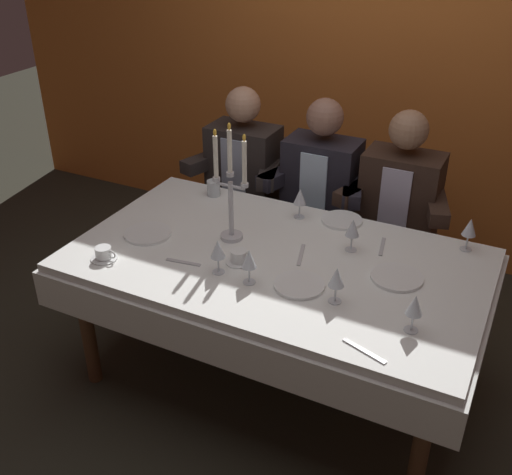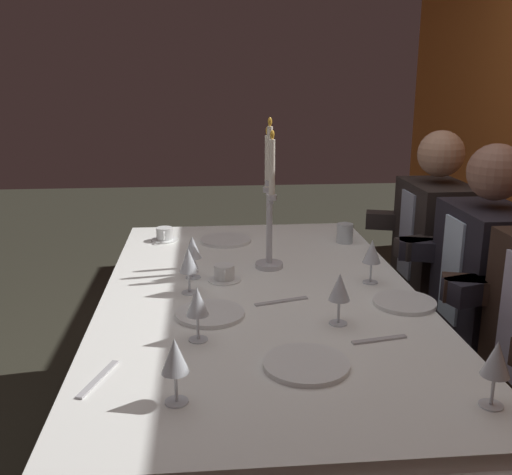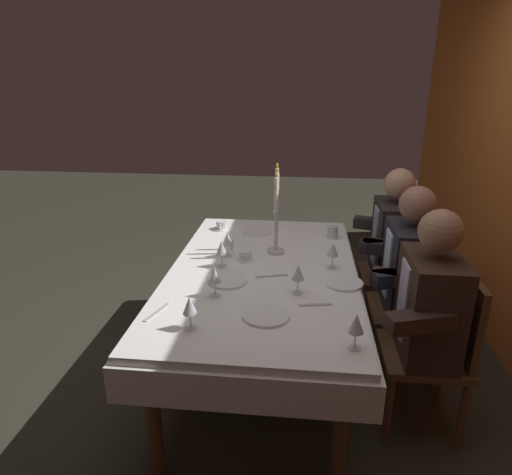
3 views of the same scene
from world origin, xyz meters
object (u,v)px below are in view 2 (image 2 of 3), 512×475
Objects in this scene: dinner_plate_1 at (404,302)px; wine_glass_1 at (175,358)px; dinner_plate_3 at (226,240)px; wine_glass_2 at (340,288)px; wine_glass_5 at (192,249)px; coffee_cup_1 at (165,235)px; dinner_plate_0 at (210,314)px; wine_glass_6 at (496,361)px; coffee_cup_0 at (224,274)px; seated_diner_0 at (435,239)px; dining_table at (260,323)px; wine_glass_3 at (372,253)px; wine_glass_0 at (197,303)px; dinner_plate_2 at (306,364)px; seated_diner_1 at (486,275)px; wine_glass_4 at (189,262)px; water_tumbler_0 at (345,233)px; candelabra at (269,208)px.

wine_glass_1 is (0.54, -0.73, 0.11)m from dinner_plate_1.
dinner_plate_3 is 1.00m from wine_glass_2.
wine_glass_5 is 1.24× the size of coffee_cup_1.
dinner_plate_0 is 1.35× the size of wine_glass_6.
coffee_cup_0 is 1.13m from seated_diner_0.
coffee_cup_0 reaches higher than dining_table.
dining_table is 11.83× the size of wine_glass_3.
dining_table is at bearing 149.56° from wine_glass_0.
dinner_plate_2 is at bearing -119.76° from wine_glass_6.
wine_glass_2 is at bearing -58.68° from seated_diner_1.
wine_glass_4 reaches higher than dinner_plate_1.
wine_glass_2 reaches higher than water_tumbler_0.
dinner_plate_0 is at bearing 18.61° from wine_glass_4.
coffee_cup_0 is at bearing -63.55° from seated_diner_0.
dining_table is 0.57m from dinner_plate_2.
dinner_plate_0 is at bearing 170.35° from wine_glass_1.
wine_glass_2 is at bearing 36.29° from dining_table.
wine_glass_3 is at bearing -82.96° from seated_diner_1.
water_tumbler_0 is at bearing 130.17° from candelabra.
wine_glass_3 is (0.21, 0.35, -0.13)m from candelabra.
candelabra is 3.58× the size of wine_glass_3.
dinner_plate_2 is at bearing -50.66° from seated_diner_1.
wine_glass_4 is at bearing -175.16° from wine_glass_0.
dinner_plate_1 is 0.74m from wine_glass_4.
water_tumbler_0 is at bearing 161.85° from dinner_plate_2.
seated_diner_0 is at bearing 88.57° from dinner_plate_3.
dining_table is 11.83× the size of wine_glass_0.
wine_glass_1 and wine_glass_6 have the same top height.
wine_glass_5 is (-0.87, 0.03, 0.00)m from wine_glass_1.
dinner_plate_2 is 0.36m from wine_glass_0.
dinner_plate_2 is 1.75× the size of coffee_cup_1.
wine_glass_4 is at bearing -3.83° from wine_glass_5.
wine_glass_3 and wine_glass_5 have the same top height.
wine_glass_6 is 1.24× the size of coffee_cup_1.
dinner_plate_2 is 1.20m from water_tumbler_0.
wine_glass_0 is 1.24× the size of coffee_cup_0.
wine_glass_2 is at bearing 44.15° from wine_glass_5.
seated_diner_1 reaches higher than dinner_plate_3.
dinner_plate_1 is (-0.04, 0.65, 0.00)m from dinner_plate_0.
dinner_plate_3 is at bearing -91.43° from seated_diner_0.
seated_diner_1 is (0.05, 1.12, -0.12)m from wine_glass_5.
water_tumbler_0 is at bearing 143.24° from dining_table.
wine_glass_5 is 0.13× the size of seated_diner_1.
seated_diner_1 is at bearing 79.57° from candelabra.
wine_glass_1 is 1.24× the size of coffee_cup_1.
wine_glass_0 is (0.21, -0.68, 0.11)m from dinner_plate_1.
seated_diner_1 is at bearing 125.35° from wine_glass_1.
wine_glass_0 reaches higher than dinner_plate_1.
seated_diner_0 reaches higher than wine_glass_6.
dinner_plate_2 reaches higher than dining_table.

